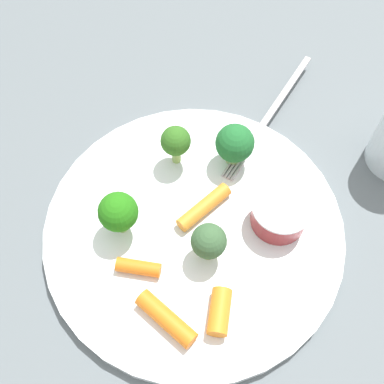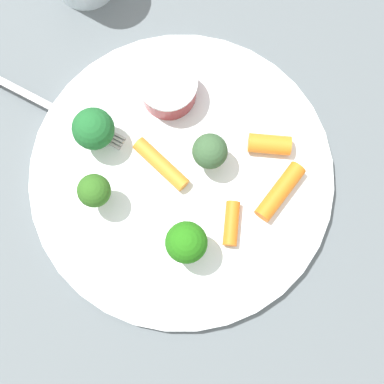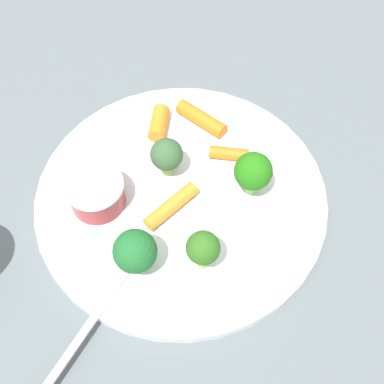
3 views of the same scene
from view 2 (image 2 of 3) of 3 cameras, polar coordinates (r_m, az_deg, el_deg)
name	(u,v)px [view 2 (image 2 of 3)]	position (r m, az deg, el deg)	size (l,w,h in m)	color
ground_plane	(182,178)	(0.52, -1.06, 1.45)	(2.40, 2.40, 0.00)	slate
plate	(182,176)	(0.51, -1.07, 1.60)	(0.28, 0.28, 0.01)	white
sauce_cup	(168,89)	(0.52, -2.43, 10.50)	(0.05, 0.05, 0.03)	maroon
broccoli_floret_0	(210,152)	(0.48, 1.84, 4.13)	(0.03, 0.03, 0.04)	#8BA958
broccoli_floret_1	(186,242)	(0.46, -0.58, -5.17)	(0.04, 0.04, 0.05)	#92C46B
broccoli_floret_2	(93,129)	(0.50, -10.02, 6.33)	(0.04, 0.04, 0.05)	#7EAD68
broccoli_floret_3	(94,191)	(0.48, -9.93, 0.10)	(0.03, 0.03, 0.05)	#87AC58
carrot_stick_0	(161,164)	(0.50, -3.18, 2.86)	(0.01, 0.01, 0.06)	orange
carrot_stick_1	(280,192)	(0.50, 8.97, 0.04)	(0.02, 0.02, 0.06)	orange
carrot_stick_2	(269,144)	(0.51, 7.91, 4.85)	(0.02, 0.02, 0.04)	orange
carrot_stick_3	(231,224)	(0.49, 4.05, -3.23)	(0.01, 0.01, 0.04)	orange
fork	(39,101)	(0.54, -15.34, 8.97)	(0.18, 0.05, 0.00)	#B9B0B5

